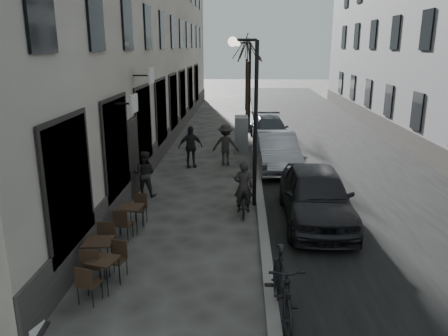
# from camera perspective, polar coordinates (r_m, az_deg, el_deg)

# --- Properties ---
(ground) EXTENTS (120.00, 120.00, 0.00)m
(ground) POSITION_cam_1_polar(r_m,az_deg,el_deg) (8.47, 4.97, -19.19)
(ground) COLOR #363431
(ground) RESTS_ON ground
(road) EXTENTS (7.30, 60.00, 0.00)m
(road) POSITION_cam_1_polar(r_m,az_deg,el_deg) (23.83, 12.66, 3.57)
(road) COLOR black
(road) RESTS_ON ground
(kerb) EXTENTS (0.25, 60.00, 0.12)m
(kerb) POSITION_cam_1_polar(r_m,az_deg,el_deg) (23.45, 3.84, 3.87)
(kerb) COLOR slate
(kerb) RESTS_ON ground
(streetlamp_near) EXTENTS (0.90, 0.28, 5.09)m
(streetlamp_near) POSITION_cam_1_polar(r_m,az_deg,el_deg) (13.06, 3.44, 8.27)
(streetlamp_near) COLOR black
(streetlamp_near) RESTS_ON ground
(streetlamp_far) EXTENTS (0.90, 0.28, 5.09)m
(streetlamp_far) POSITION_cam_1_polar(r_m,az_deg,el_deg) (25.00, 3.00, 11.80)
(streetlamp_far) COLOR black
(streetlamp_far) RESTS_ON ground
(tree_near) EXTENTS (2.40, 2.40, 5.70)m
(tree_near) POSITION_cam_1_polar(r_m,az_deg,el_deg) (27.95, 3.14, 15.28)
(tree_near) COLOR black
(tree_near) RESTS_ON ground
(tree_far) EXTENTS (2.40, 2.40, 5.70)m
(tree_far) POSITION_cam_1_polar(r_m,az_deg,el_deg) (33.95, 3.03, 15.35)
(tree_far) COLOR black
(tree_far) RESTS_ON ground
(bistro_set_a) EXTENTS (0.71, 1.40, 0.80)m
(bistro_set_a) POSITION_cam_1_polar(r_m,az_deg,el_deg) (9.46, -15.49, -12.82)
(bistro_set_a) COLOR black
(bistro_set_a) RESTS_ON ground
(bistro_set_b) EXTENTS (0.65, 1.51, 0.88)m
(bistro_set_b) POSITION_cam_1_polar(r_m,az_deg,el_deg) (10.14, -15.99, -10.61)
(bistro_set_b) COLOR black
(bistro_set_b) RESTS_ON ground
(bistro_set_c) EXTENTS (0.66, 1.47, 0.85)m
(bistro_set_c) POSITION_cam_1_polar(r_m,az_deg,el_deg) (12.02, -12.01, -6.16)
(bistro_set_c) COLOR black
(bistro_set_c) RESTS_ON ground
(sign_board) EXTENTS (0.36, 0.58, 0.98)m
(sign_board) POSITION_cam_1_polar(r_m,az_deg,el_deg) (8.59, -23.93, -16.94)
(sign_board) COLOR black
(sign_board) RESTS_ON ground
(utility_cabinet) EXTENTS (0.64, 1.12, 1.66)m
(utility_cabinet) POSITION_cam_1_polar(r_m,az_deg,el_deg) (20.65, 2.27, 4.46)
(utility_cabinet) COLOR slate
(utility_cabinet) RESTS_ON ground
(bicycle) EXTENTS (0.64, 1.82, 0.95)m
(bicycle) POSITION_cam_1_polar(r_m,az_deg,el_deg) (13.13, 2.53, -3.74)
(bicycle) COLOR black
(bicycle) RESTS_ON ground
(cyclist_rider) EXTENTS (0.57, 0.37, 1.56)m
(cyclist_rider) POSITION_cam_1_polar(r_m,az_deg,el_deg) (13.03, 2.54, -2.48)
(cyclist_rider) COLOR #282422
(cyclist_rider) RESTS_ON ground
(pedestrian_near) EXTENTS (0.81, 0.66, 1.54)m
(pedestrian_near) POSITION_cam_1_polar(r_m,az_deg,el_deg) (14.62, -10.33, -0.74)
(pedestrian_near) COLOR #272321
(pedestrian_near) RESTS_ON ground
(pedestrian_mid) EXTENTS (1.16, 0.73, 1.73)m
(pedestrian_mid) POSITION_cam_1_polar(r_m,az_deg,el_deg) (18.19, 0.22, 3.05)
(pedestrian_mid) COLOR #292724
(pedestrian_mid) RESTS_ON ground
(pedestrian_far) EXTENTS (1.09, 0.75, 1.71)m
(pedestrian_far) POSITION_cam_1_polar(r_m,az_deg,el_deg) (17.92, -4.41, 2.79)
(pedestrian_far) COLOR black
(pedestrian_far) RESTS_ON ground
(car_near) EXTENTS (1.91, 4.64, 1.57)m
(car_near) POSITION_cam_1_polar(r_m,az_deg,el_deg) (12.56, 11.92, -3.49)
(car_near) COLOR black
(car_near) RESTS_ON ground
(car_mid) EXTENTS (1.78, 4.50, 1.46)m
(car_mid) POSITION_cam_1_polar(r_m,az_deg,el_deg) (17.81, 6.87, 2.22)
(car_mid) COLOR #96989E
(car_mid) RESTS_ON ground
(car_far) EXTENTS (2.05, 4.64, 1.33)m
(car_far) POSITION_cam_1_polar(r_m,az_deg,el_deg) (22.70, 5.93, 4.98)
(car_far) COLOR #383C42
(car_far) RESTS_ON ground
(moped) EXTENTS (0.74, 2.19, 1.30)m
(moped) POSITION_cam_1_polar(r_m,az_deg,el_deg) (8.19, 7.60, -15.21)
(moped) COLOR black
(moped) RESTS_ON ground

